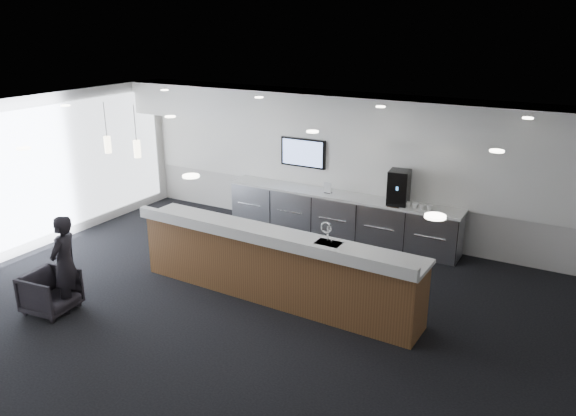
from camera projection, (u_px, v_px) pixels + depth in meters
The scene contains 24 objects.
ground at pixel (242, 312), 8.81m from camera, with size 10.00×10.00×0.00m, color black.
ceiling at pixel (236, 121), 7.85m from camera, with size 10.00×8.00×0.02m, color black.
back_wall at pixel (348, 164), 11.63m from camera, with size 10.00×0.02×3.00m, color silver.
left_wall at pixel (21, 178), 10.66m from camera, with size 0.02×8.00×3.00m, color silver.
soffit_bulkhead at pixel (340, 112), 10.89m from camera, with size 10.00×0.90×0.70m, color white.
alcove_panel at pixel (347, 160), 11.57m from camera, with size 9.80×0.06×1.40m, color white.
window_blinds_wall at pixel (22, 178), 10.64m from camera, with size 0.04×7.36×2.55m, color silver.
back_credenza at pixel (339, 216), 11.66m from camera, with size 5.06×0.66×0.95m.
wall_tv at pixel (303, 153), 11.97m from camera, with size 1.05×0.08×0.62m.
pendant_left at pixel (150, 145), 9.87m from camera, with size 0.12×0.12×0.30m, color beige.
pendant_right at pixel (121, 141), 10.19m from camera, with size 0.12×0.12×0.30m, color beige.
ceiling_can_lights at pixel (236, 124), 7.86m from camera, with size 7.00×5.00×0.02m, color white, non-canonical shape.
service_counter at pixel (274, 265), 9.07m from camera, with size 5.01×0.98×1.49m.
coffee_machine at pixel (399, 187), 10.80m from camera, with size 0.43×0.53×0.67m.
info_sign_left at pixel (328, 188), 11.53m from camera, with size 0.17×0.02×0.23m, color silver.
info_sign_right at pixel (392, 197), 10.84m from camera, with size 0.20×0.02×0.27m, color silver.
armchair at pixel (51, 292), 8.72m from camera, with size 0.70×0.72×0.66m, color black.
lounge_guest at pixel (65, 264), 8.63m from camera, with size 0.57×0.37×1.56m, color black.
cup_0 at pixel (430, 208), 10.51m from camera, with size 0.11×0.11×0.10m, color white.
cup_1 at pixel (422, 207), 10.57m from camera, with size 0.11×0.11×0.10m, color white.
cup_2 at pixel (415, 206), 10.64m from camera, with size 0.11×0.11×0.10m, color white.
cup_3 at pixel (408, 204), 10.70m from camera, with size 0.11×0.11×0.10m, color white.
cup_4 at pixel (401, 203), 10.77m from camera, with size 0.11×0.11×0.10m, color white.
cup_5 at pixel (394, 202), 10.83m from camera, with size 0.11×0.11×0.10m, color white.
Camera 1 is at (4.48, -6.46, 4.36)m, focal length 35.00 mm.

